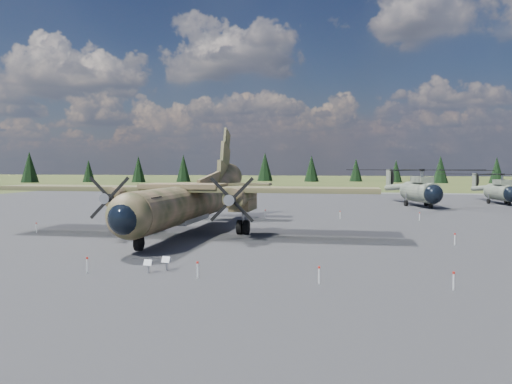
# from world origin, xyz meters

# --- Properties ---
(ground) EXTENTS (500.00, 500.00, 0.00)m
(ground) POSITION_xyz_m (0.00, 0.00, 0.00)
(ground) COLOR brown
(ground) RESTS_ON ground
(apron) EXTENTS (120.00, 120.00, 0.04)m
(apron) POSITION_xyz_m (0.00, 10.00, 0.00)
(apron) COLOR slate
(apron) RESTS_ON ground
(transport_plane) EXTENTS (31.23, 28.44, 10.33)m
(transport_plane) POSITION_xyz_m (-4.19, 2.96, 2.97)
(transport_plane) COLOR #3B3F22
(transport_plane) RESTS_ON ground
(helicopter_near) EXTENTS (25.44, 26.09, 5.18)m
(helicopter_near) POSITION_xyz_m (18.13, 33.94, 3.67)
(helicopter_near) COLOR slate
(helicopter_near) RESTS_ON ground
(helicopter_mid) EXTENTS (19.92, 21.93, 4.49)m
(helicopter_mid) POSITION_xyz_m (30.19, 41.06, 3.19)
(helicopter_mid) COLOR slate
(helicopter_mid) RESTS_ON ground
(info_placard_left) EXTENTS (0.48, 0.26, 0.72)m
(info_placard_left) POSITION_xyz_m (-0.91, -12.86, 0.48)
(info_placard_left) COLOR gray
(info_placard_left) RESTS_ON ground
(info_placard_right) EXTENTS (0.52, 0.30, 0.76)m
(info_placard_right) POSITION_xyz_m (-0.22, -12.05, 0.51)
(info_placard_right) COLOR gray
(info_placard_right) RESTS_ON ground
(barrier_fence) EXTENTS (33.12, 29.62, 0.85)m
(barrier_fence) POSITION_xyz_m (-0.46, -0.08, 0.51)
(barrier_fence) COLOR white
(barrier_fence) RESTS_ON ground
(treeline) EXTENTS (307.13, 299.15, 11.00)m
(treeline) POSITION_xyz_m (-7.33, -6.27, 4.82)
(treeline) COLOR black
(treeline) RESTS_ON ground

